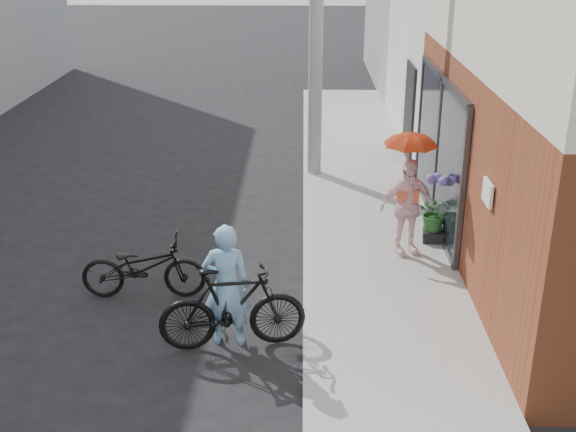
{
  "coord_description": "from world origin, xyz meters",
  "views": [
    {
      "loc": [
        0.85,
        -8.25,
        4.92
      ],
      "look_at": [
        0.66,
        1.15,
        1.1
      ],
      "focal_mm": 45.0,
      "sensor_mm": 36.0,
      "label": 1
    }
  ],
  "objects_px": {
    "utility_pole": "(316,4)",
    "officer": "(227,285)",
    "bike_right": "(232,308)",
    "kimono_woman": "(407,207)",
    "bike_left": "(143,267)",
    "planter": "(433,235)"
  },
  "relations": [
    {
      "from": "officer",
      "to": "bike_left",
      "type": "relative_size",
      "value": 0.93
    },
    {
      "from": "utility_pole",
      "to": "bike_right",
      "type": "distance_m",
      "value": 7.22
    },
    {
      "from": "officer",
      "to": "planter",
      "type": "xyz_separation_m",
      "value": [
        3.06,
        2.97,
        -0.6
      ]
    },
    {
      "from": "bike_right",
      "to": "kimono_woman",
      "type": "xyz_separation_m",
      "value": [
        2.45,
        2.58,
        0.34
      ]
    },
    {
      "from": "utility_pole",
      "to": "planter",
      "type": "relative_size",
      "value": 20.62
    },
    {
      "from": "utility_pole",
      "to": "officer",
      "type": "xyz_separation_m",
      "value": [
        -1.16,
        -6.41,
        -2.69
      ]
    },
    {
      "from": "officer",
      "to": "bike_right",
      "type": "relative_size",
      "value": 0.89
    },
    {
      "from": "officer",
      "to": "bike_left",
      "type": "bearing_deg",
      "value": -41.16
    },
    {
      "from": "officer",
      "to": "planter",
      "type": "height_order",
      "value": "officer"
    },
    {
      "from": "bike_right",
      "to": "planter",
      "type": "xyz_separation_m",
      "value": [
        2.99,
        3.06,
        -0.34
      ]
    },
    {
      "from": "kimono_woman",
      "to": "officer",
      "type": "bearing_deg",
      "value": -153.74
    },
    {
      "from": "bike_left",
      "to": "planter",
      "type": "relative_size",
      "value": 5.12
    },
    {
      "from": "utility_pole",
      "to": "bike_left",
      "type": "height_order",
      "value": "utility_pole"
    },
    {
      "from": "officer",
      "to": "kimono_woman",
      "type": "relative_size",
      "value": 1.05
    },
    {
      "from": "officer",
      "to": "kimono_woman",
      "type": "height_order",
      "value": "kimono_woman"
    },
    {
      "from": "bike_right",
      "to": "planter",
      "type": "relative_size",
      "value": 5.35
    },
    {
      "from": "officer",
      "to": "kimono_woman",
      "type": "bearing_deg",
      "value": -133.92
    },
    {
      "from": "officer",
      "to": "planter",
      "type": "bearing_deg",
      "value": -134.43
    },
    {
      "from": "bike_right",
      "to": "planter",
      "type": "distance_m",
      "value": 4.29
    },
    {
      "from": "utility_pole",
      "to": "bike_right",
      "type": "bearing_deg",
      "value": -99.51
    },
    {
      "from": "officer",
      "to": "bike_right",
      "type": "bearing_deg",
      "value": 129.94
    },
    {
      "from": "officer",
      "to": "bike_left",
      "type": "distance_m",
      "value": 1.8
    }
  ]
}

